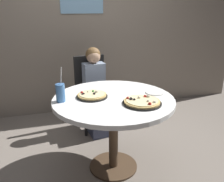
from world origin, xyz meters
TOP-DOWN VIEW (x-y plane):
  - ground_plane at (0.00, 0.00)m, footprint 8.00×8.00m
  - wall_with_window at (-0.00, 1.63)m, footprint 5.20×0.14m
  - dining_table at (0.00, 0.00)m, footprint 1.12×1.12m
  - chair_wooden at (-0.01, 0.98)m, footprint 0.44×0.44m
  - diner_child at (0.01, 0.80)m, footprint 0.29×0.42m
  - pizza_veggie at (-0.19, 0.08)m, footprint 0.29×0.29m
  - pizza_cheese at (0.20, -0.20)m, footprint 0.34×0.34m
  - soda_cup at (-0.47, 0.04)m, footprint 0.08×0.08m
  - plate_small at (0.43, 0.02)m, footprint 0.18×0.18m

SIDE VIEW (x-z plane):
  - ground_plane at x=0.00m, z-range 0.00..0.00m
  - diner_child at x=0.01m, z-range -0.06..1.02m
  - chair_wooden at x=-0.01m, z-range 0.06..1.01m
  - dining_table at x=0.00m, z-range 0.27..1.02m
  - plate_small at x=0.43m, z-range 0.75..0.76m
  - pizza_veggie at x=-0.19m, z-range 0.74..0.79m
  - pizza_cheese at x=0.20m, z-range 0.74..0.79m
  - soda_cup at x=-0.47m, z-range 0.68..0.99m
  - wall_with_window at x=0.00m, z-range 0.00..2.90m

